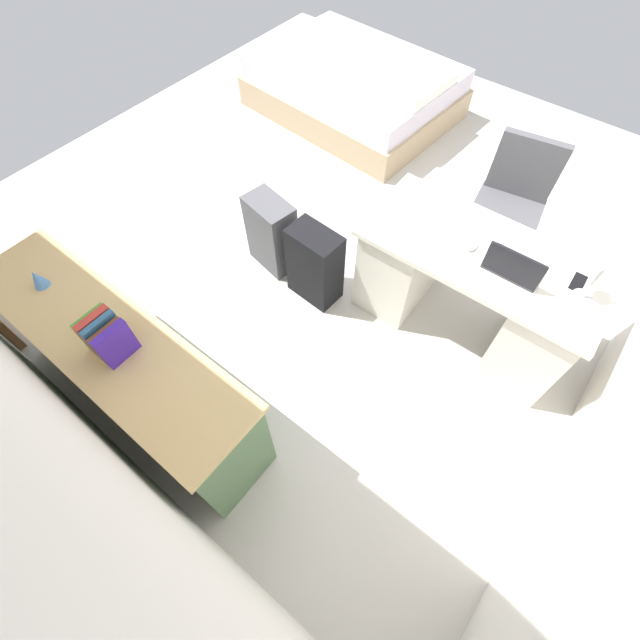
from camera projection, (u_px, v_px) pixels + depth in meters
name	position (u px, v px, depth m)	size (l,w,h in m)	color
ground_plane	(349.00, 232.00, 3.68)	(5.73, 5.73, 0.00)	beige
desk	(469.00, 289.00, 2.86)	(1.45, 0.69, 0.75)	silver
office_chair	(505.00, 213.00, 3.21)	(0.53, 0.53, 0.94)	black
credenza	(130.00, 371.00, 2.54)	(1.80, 0.48, 0.79)	#4C6B47
bed	(355.00, 88.00, 4.44)	(1.99, 1.52, 0.58)	tan
suitcase_black	(315.00, 265.00, 3.10)	(0.36, 0.22, 0.60)	black
suitcase_spare_grey	(272.00, 234.00, 3.27)	(0.36, 0.22, 0.59)	#4C4C51
laptop	(514.00, 267.00, 2.44)	(0.32, 0.23, 0.21)	#333338
computer_mouse	(472.00, 245.00, 2.57)	(0.06, 0.10, 0.03)	white
cell_phone_near_laptop	(578.00, 282.00, 2.43)	(0.07, 0.14, 0.01)	black
desk_lamp	(599.00, 263.00, 2.18)	(0.16, 0.11, 0.34)	silver
book_row	(107.00, 336.00, 2.08)	(0.19, 0.17, 0.23)	#3D219C
figurine_small	(37.00, 279.00, 2.34)	(0.08, 0.08, 0.11)	#4C7FBF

